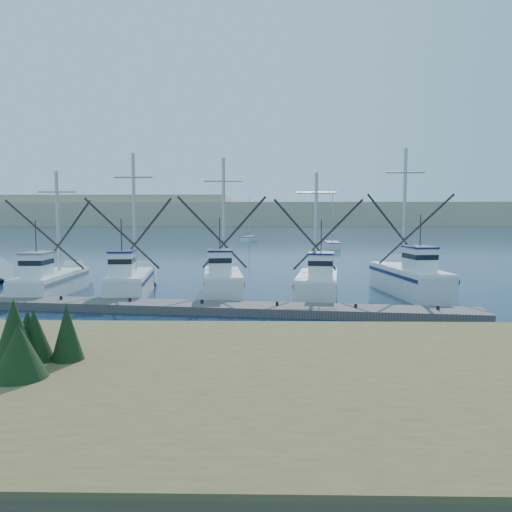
# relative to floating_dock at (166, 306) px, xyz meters

# --- Properties ---
(ground) EXTENTS (500.00, 500.00, 0.00)m
(ground) POSITION_rel_floating_dock_xyz_m (8.45, -5.37, -0.22)
(ground) COLOR #0B1B33
(ground) RESTS_ON ground
(shore_bank) EXTENTS (40.00, 10.00, 1.60)m
(shore_bank) POSITION_rel_floating_dock_xyz_m (0.45, -15.37, 0.58)
(shore_bank) COLOR #4C422D
(shore_bank) RESTS_ON ground
(floating_dock) EXTENTS (32.75, 6.28, 0.44)m
(floating_dock) POSITION_rel_floating_dock_xyz_m (0.00, 0.00, 0.00)
(floating_dock) COLOR #5C5753
(floating_dock) RESTS_ON ground
(dune_ridge) EXTENTS (360.00, 60.00, 10.00)m
(dune_ridge) POSITION_rel_floating_dock_xyz_m (8.45, 204.63, 4.78)
(dune_ridge) COLOR tan
(dune_ridge) RESTS_ON ground
(trawler_fleet) EXTENTS (32.63, 8.53, 9.43)m
(trawler_fleet) POSITION_rel_floating_dock_xyz_m (0.40, 4.94, 0.74)
(trawler_fleet) COLOR white
(trawler_fleet) RESTS_ON ground
(sailboat_near) EXTENTS (1.96, 6.21, 8.10)m
(sailboat_near) POSITION_rel_floating_dock_xyz_m (15.39, 48.59, 0.27)
(sailboat_near) COLOR white
(sailboat_near) RESTS_ON ground
(sailboat_far) EXTENTS (3.13, 5.85, 8.10)m
(sailboat_far) POSITION_rel_floating_dock_xyz_m (2.32, 66.95, 0.28)
(sailboat_far) COLOR white
(sailboat_far) RESTS_ON ground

